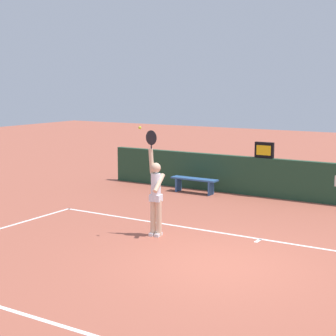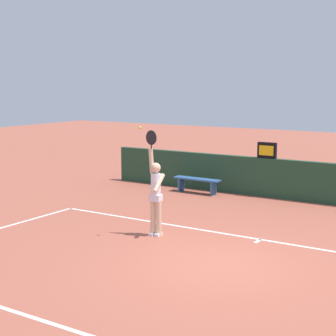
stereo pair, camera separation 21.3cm
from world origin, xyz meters
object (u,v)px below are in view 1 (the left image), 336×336
(tennis_player, at_px, (156,192))
(courtside_bench_near, at_px, (194,182))
(speed_display, at_px, (264,150))
(tennis_ball, at_px, (140,128))

(tennis_player, height_order, courtside_bench_near, tennis_player)
(speed_display, height_order, tennis_ball, tennis_ball)
(speed_display, height_order, courtside_bench_near, speed_display)
(speed_display, bearing_deg, tennis_ball, -96.89)
(tennis_ball, height_order, courtside_bench_near, tennis_ball)
(tennis_ball, distance_m, courtside_bench_near, 5.74)
(speed_display, distance_m, tennis_player, 5.52)
(tennis_ball, bearing_deg, tennis_player, 57.22)
(courtside_bench_near, bearing_deg, tennis_ball, -74.78)
(tennis_ball, xyz_separation_m, courtside_bench_near, (-1.40, 5.13, -2.16))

